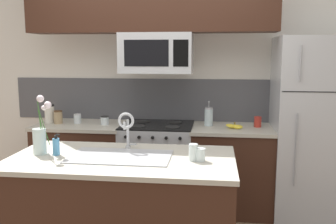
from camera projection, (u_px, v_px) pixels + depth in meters
name	position (u px, v px, depth m)	size (l,w,h in m)	color
rear_partition	(188.00, 87.00, 4.30)	(5.20, 0.10, 2.60)	silver
splash_band	(162.00, 100.00, 4.30)	(3.48, 0.01, 0.48)	#4C4C51
back_counter_left	(83.00, 163.00, 4.20)	(0.97, 0.65, 0.91)	#381E14
back_counter_right	(231.00, 169.00, 4.00)	(0.86, 0.65, 0.91)	#381E14
stove_range	(158.00, 166.00, 4.09)	(0.76, 0.64, 0.93)	#B7BABF
microwave	(157.00, 53.00, 3.88)	(0.74, 0.40, 0.41)	#B7BABF
upper_cabinet_band	(151.00, 3.00, 3.78)	(2.53, 0.34, 0.60)	#381E14
refrigerator	(314.00, 128.00, 3.84)	(0.83, 0.74, 1.84)	#B7BABF
storage_jar_tall	(50.00, 114.00, 4.18)	(0.11, 0.11, 0.21)	silver
storage_jar_medium	(58.00, 117.00, 4.12)	(0.09, 0.09, 0.15)	#997F5B
storage_jar_short	(77.00, 119.00, 4.14)	(0.08, 0.08, 0.10)	silver
storage_jar_squat	(105.00, 120.00, 4.06)	(0.09, 0.09, 0.09)	silver
banana_bunch	(235.00, 126.00, 3.86)	(0.19, 0.15, 0.07)	yellow
french_press	(209.00, 117.00, 4.00)	(0.09, 0.09, 0.27)	silver
coffee_tin	(258.00, 122.00, 3.93)	(0.08, 0.08, 0.11)	#B22D23
island_counter	(123.00, 214.00, 2.88)	(1.69, 0.88, 0.91)	#381E14
kitchen_sink	(120.00, 166.00, 2.82)	(0.76, 0.44, 0.16)	#ADAFB5
sink_faucet	(127.00, 126.00, 2.99)	(0.14, 0.14, 0.31)	#B7BABF
dish_soap_bottle	(56.00, 146.00, 2.85)	(0.06, 0.05, 0.16)	#4C93C6
drinking_glass	(193.00, 152.00, 2.70)	(0.07, 0.07, 0.12)	silver
spare_glass	(200.00, 155.00, 2.69)	(0.07, 0.07, 0.09)	silver
flower_vase	(40.00, 137.00, 2.87)	(0.14, 0.15, 0.46)	silver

